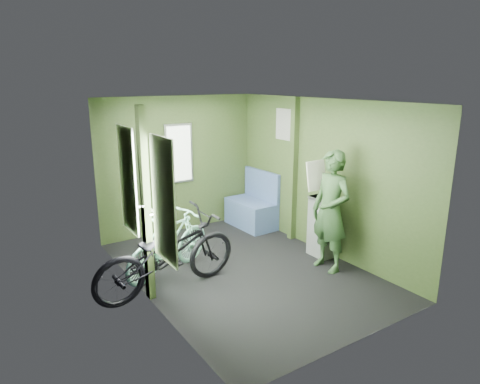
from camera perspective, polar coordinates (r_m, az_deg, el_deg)
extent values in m
plane|color=black|center=(6.02, 0.53, -10.38)|extent=(4.00, 4.00, 0.00)
cube|color=silver|center=(5.45, 0.59, 12.05)|extent=(2.80, 4.00, 0.02)
cube|color=#354821|center=(7.33, -8.19, 3.58)|extent=(2.80, 0.02, 2.30)
cube|color=#354821|center=(4.19, 16.02, -5.54)|extent=(2.80, 0.02, 2.30)
cube|color=#354821|center=(5.01, -12.87, -1.96)|extent=(0.02, 4.00, 2.30)
cube|color=#354821|center=(6.49, 10.90, 1.99)|extent=(0.02, 4.00, 2.30)
cube|color=#354821|center=(5.03, -12.45, -1.89)|extent=(0.08, 0.12, 2.30)
cube|color=silver|center=(4.48, -9.99, -1.15)|extent=(0.02, 0.56, 1.34)
cube|color=silver|center=(5.48, -14.59, 1.54)|extent=(0.02, 0.56, 1.34)
cube|color=white|center=(4.37, -10.18, 5.56)|extent=(0.00, 0.12, 0.12)
cube|color=white|center=(5.39, -14.86, 7.04)|extent=(0.00, 0.12, 0.12)
cylinder|color=silver|center=(5.06, -11.68, -2.31)|extent=(0.03, 0.40, 0.03)
cube|color=#354821|center=(6.89, 7.14, 2.89)|extent=(0.10, 0.10, 2.30)
cube|color=white|center=(7.03, 5.92, 8.95)|extent=(0.02, 0.40, 0.50)
cube|color=silver|center=(7.25, -8.09, 5.08)|extent=(0.50, 0.02, 1.00)
imported|color=black|center=(5.54, -9.38, -12.95)|extent=(1.97, 0.93, 1.07)
imported|color=#91E6C9|center=(5.99, -9.20, -10.74)|extent=(1.57, 1.02, 0.93)
imported|color=#33542E|center=(5.91, 12.00, -2.53)|extent=(0.42, 0.62, 1.67)
cube|color=silver|center=(5.99, 10.13, 2.17)|extent=(0.33, 0.11, 0.41)
cube|color=slate|center=(6.45, 10.93, -4.56)|extent=(0.27, 0.37, 0.90)
cube|color=navy|center=(7.64, 1.48, -2.89)|extent=(0.55, 0.96, 0.47)
cube|color=navy|center=(7.63, 2.93, 0.97)|extent=(0.09, 0.95, 0.52)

